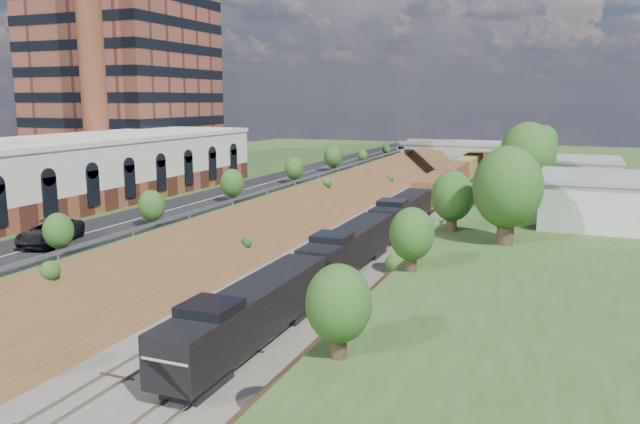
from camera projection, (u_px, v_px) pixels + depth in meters
platform_left at (139, 199)px, 84.99m from camera, size 44.00×180.00×5.00m
embankment_left at (285, 230)px, 77.41m from camera, size 10.00×180.00×10.00m
embankment_right at (464, 245)px, 69.37m from camera, size 10.00×180.00×10.00m
rail_left_track at (349, 234)px, 74.32m from camera, size 1.58×180.00×0.18m
rail_right_track at (391, 238)px, 72.42m from camera, size 1.58×180.00×0.18m
road at (252, 188)px, 78.14m from camera, size 8.00×180.00×0.10m
guardrail at (281, 185)px, 76.37m from camera, size 0.10×171.00×0.70m
commercial_building at (36, 176)px, 61.99m from camera, size 14.30×62.30×7.00m
smokestack at (90, 26)px, 78.39m from camera, size 3.20×3.20×40.00m
overpass at (459, 153)px, 129.13m from camera, size 24.50×8.30×7.40m
white_building_near at (594, 200)px, 56.24m from camera, size 9.00×12.00×4.00m
white_building_far at (584, 175)px, 76.55m from camera, size 8.00×10.00×3.60m
tree_right_large at (508, 188)px, 47.22m from camera, size 5.25×5.25×7.61m
tree_left_crest at (9, 242)px, 39.90m from camera, size 2.45×2.45×3.55m
freight_train at (442, 184)px, 99.23m from camera, size 3.13×142.53×4.65m
suv at (50, 232)px, 47.66m from camera, size 5.02×7.18×1.82m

